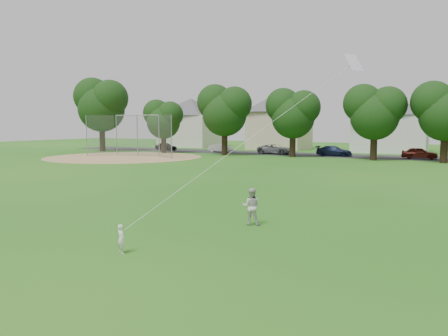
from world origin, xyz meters
The scene contains 10 objects.
ground centered at (0.00, 0.00, 0.00)m, with size 160.00×160.00×0.00m, color #175E15.
street centered at (0.00, 42.00, 0.01)m, with size 90.00×7.00×0.01m, color #2D2D30.
dirt_infield centered at (-26.00, 28.00, 0.01)m, with size 18.00×18.00×0.02m, color #9E7F51.
toddler centered at (-0.67, -1.49, 0.44)m, with size 0.32×0.21×0.88m, color silver.
older_boy centered at (1.19, 3.66, 0.71)m, with size 0.69×0.54×1.41m, color silver.
kite centered at (1.53, 3.73, 3.58)m, with size 2.67×5.76×12.79m.
baseball_backstop centered at (-25.60, 29.47, 2.43)m, with size 11.03×3.24×4.87m.
tree_row centered at (1.55, 36.50, 6.02)m, with size 81.00×9.13×10.60m.
parked_cars centered at (3.06, 41.00, 0.62)m, with size 63.06×2.62×1.27m.
house_row centered at (0.12, 52.00, 5.02)m, with size 76.68×14.08×10.33m.
Camera 1 is at (7.89, -11.16, 3.80)m, focal length 35.00 mm.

